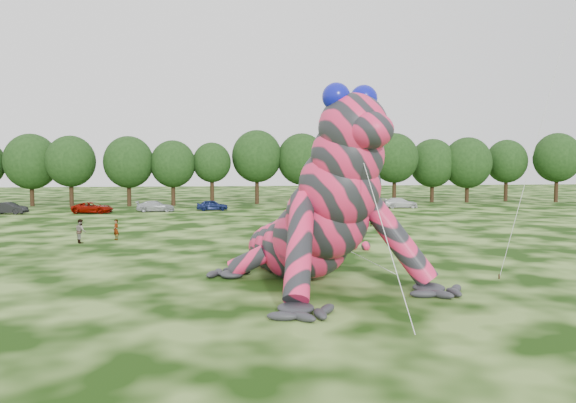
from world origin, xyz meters
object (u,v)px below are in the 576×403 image
(tree_11, at_px, (302,169))
(car_2, at_px, (93,208))
(tree_17, at_px, (557,168))
(car_6, at_px, (369,203))
(tree_15, at_px, (467,170))
(car_1, at_px, (9,208))
(tree_16, at_px, (506,171))
(tree_9, at_px, (212,174))
(car_5, at_px, (304,204))
(tree_7, at_px, (129,171))
(spectator_3, at_px, (370,217))
(spectator_2, at_px, (296,218))
(tree_10, at_px, (257,167))
(tree_12, at_px, (345,172))
(spectator_5, at_px, (281,232))
(spectator_1, at_px, (81,231))
(tree_5, at_px, (31,170))
(tree_6, at_px, (71,171))
(tree_8, at_px, (173,173))
(tree_13, at_px, (394,168))
(tree_14, at_px, (432,171))
(car_7, at_px, (400,203))
(spectator_0, at_px, (116,230))
(inflatable_gecko, at_px, (297,187))
(car_4, at_px, (212,205))

(tree_11, bearing_deg, car_2, -155.99)
(tree_17, height_order, car_6, tree_17)
(tree_15, height_order, car_1, tree_15)
(car_6, bearing_deg, tree_16, -57.97)
(tree_9, relative_size, car_5, 2.10)
(tree_7, bearing_deg, spectator_3, -46.86)
(spectator_2, bearing_deg, tree_10, 171.79)
(car_1, height_order, car_2, car_1)
(tree_10, height_order, tree_16, tree_10)
(tree_12, bearing_deg, spectator_5, -109.76)
(tree_10, xyz_separation_m, spectator_3, (8.34, -29.33, -4.42))
(tree_9, height_order, spectator_3, tree_9)
(car_6, distance_m, spectator_5, 33.47)
(car_1, xyz_separation_m, spectator_1, (13.73, -25.07, 0.21))
(tree_12, relative_size, car_1, 2.18)
(tree_5, bearing_deg, tree_6, -17.46)
(spectator_5, distance_m, spectator_1, 14.73)
(tree_9, distance_m, tree_16, 44.43)
(tree_9, relative_size, tree_17, 0.84)
(spectator_3, bearing_deg, car_5, 119.59)
(tree_5, xyz_separation_m, tree_8, (18.91, -1.45, -0.43))
(car_1, bearing_deg, car_2, -78.86)
(tree_7, height_order, tree_16, tree_7)
(tree_11, relative_size, car_5, 2.43)
(tree_9, height_order, tree_10, tree_10)
(tree_11, bearing_deg, tree_13, -4.58)
(tree_16, xyz_separation_m, spectator_2, (-36.61, -30.25, -3.85))
(car_6, distance_m, spectator_2, 24.08)
(tree_16, height_order, car_5, tree_16)
(tree_14, xyz_separation_m, car_5, (-20.94, -10.35, -4.02))
(tree_15, distance_m, tree_17, 13.52)
(car_7, distance_m, spectator_0, 40.83)
(tree_14, height_order, spectator_2, tree_14)
(tree_13, xyz_separation_m, spectator_3, (-11.39, -27.88, -4.23))
(tree_5, relative_size, tree_6, 1.03)
(tree_17, distance_m, car_1, 74.77)
(tree_14, xyz_separation_m, spectator_5, (-27.09, -38.96, -3.89))
(inflatable_gecko, distance_m, tree_10, 51.36)
(tree_8, xyz_separation_m, tree_15, (42.69, 0.79, 0.35))
(tree_17, bearing_deg, car_4, -170.73)
(spectator_3, bearing_deg, tree_15, 71.47)
(tree_17, height_order, car_2, tree_17)
(inflatable_gecko, xyz_separation_m, tree_12, (14.24, 50.49, -0.21))
(tree_5, relative_size, tree_15, 1.02)
(car_7, distance_m, spectator_2, 25.87)
(tree_14, bearing_deg, tree_17, -6.36)
(car_1, relative_size, car_4, 1.07)
(tree_5, bearing_deg, car_7, -10.95)
(tree_13, xyz_separation_m, car_5, (-14.61, -8.75, -4.38))
(tree_6, relative_size, spectator_1, 5.37)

